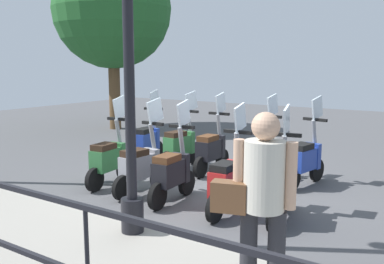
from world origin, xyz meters
The scene contains 15 objects.
ground_plane centered at (0.00, 0.00, 0.00)m, with size 28.00×28.00×0.00m, color #4C4C4F.
promenade_walkway centered at (-3.15, 0.00, 0.07)m, with size 2.20×20.00×0.15m.
lamp_post_near centered at (-2.40, -0.39, 1.98)m, with size 0.26×0.90×4.14m.
pedestrian_with_bag centered at (-3.03, -2.28, 1.08)m, with size 0.43×0.63×1.59m.
tree_large centered at (4.05, 6.01, 3.73)m, with size 3.68×3.68×5.59m.
scooter_near_0 centered at (-0.75, -1.53, 0.48)m, with size 1.22×0.48×1.54m.
scooter_near_1 centered at (-0.89, -0.84, 0.48)m, with size 1.23×0.44×1.54m.
scooter_near_2 centered at (-0.92, 0.12, 0.48)m, with size 1.23×0.44×1.54m.
scooter_near_3 centered at (-0.88, 0.76, 0.48)m, with size 1.23×0.44×1.54m.
scooter_near_4 centered at (-0.79, 1.55, 0.48)m, with size 1.23×0.44×1.54m.
scooter_far_0 centered at (1.06, -1.27, 0.48)m, with size 1.22×0.48×1.54m.
scooter_far_1 centered at (1.05, -0.46, 0.48)m, with size 1.23×0.44×1.54m.
scooter_far_2 centered at (0.89, 0.51, 0.48)m, with size 1.23×0.44×1.54m.
scooter_far_3 centered at (0.93, 1.26, 0.48)m, with size 1.23×0.44×1.54m.
scooter_far_4 centered at (0.88, 2.09, 0.48)m, with size 1.23×0.45×1.54m.
Camera 1 is at (-5.99, -3.60, 2.10)m, focal length 40.00 mm.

